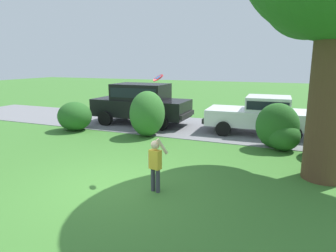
{
  "coord_description": "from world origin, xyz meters",
  "views": [
    {
      "loc": [
        3.79,
        -5.73,
        2.92
      ],
      "look_at": [
        0.52,
        2.08,
        1.1
      ],
      "focal_mm": 32.05,
      "sensor_mm": 36.0,
      "label": 1
    }
  ],
  "objects": [
    {
      "name": "shrub_centre_right",
      "position": [
        5.03,
        4.52,
        0.55
      ],
      "size": [
        1.32,
        1.5,
        1.19
      ],
      "color": "#1E511C",
      "rests_on": "ground"
    },
    {
      "name": "shrub_centre",
      "position": [
        3.45,
        4.83,
        0.69
      ],
      "size": [
        1.48,
        1.28,
        1.57
      ],
      "color": "#286023",
      "rests_on": "ground"
    },
    {
      "name": "parked_suv",
      "position": [
        -2.79,
        6.71,
        1.08
      ],
      "size": [
        4.72,
        2.14,
        1.92
      ],
      "color": "black",
      "rests_on": "ground"
    },
    {
      "name": "child_thrower",
      "position": [
        1.05,
        0.09,
        0.72
      ],
      "size": [
        0.47,
        0.23,
        1.29
      ],
      "color": "#383842",
      "rests_on": "ground"
    },
    {
      "name": "shrub_centre_left",
      "position": [
        -1.49,
        4.78,
        0.9
      ],
      "size": [
        1.35,
        1.61,
        1.8
      ],
      "color": "#33702B",
      "rests_on": "ground"
    },
    {
      "name": "frisbee",
      "position": [
        0.68,
        1.08,
        2.53
      ],
      "size": [
        0.31,
        0.27,
        0.24
      ],
      "color": "red"
    },
    {
      "name": "parked_sedan",
      "position": [
        2.69,
        6.86,
        0.85
      ],
      "size": [
        4.47,
        2.23,
        1.56
      ],
      "color": "white",
      "rests_on": "ground"
    },
    {
      "name": "shrub_near_tree",
      "position": [
        -4.89,
        4.46,
        0.58
      ],
      "size": [
        1.48,
        1.4,
        1.24
      ],
      "color": "#286023",
      "rests_on": "ground"
    },
    {
      "name": "ground_plane",
      "position": [
        0.0,
        0.0,
        0.0
      ],
      "size": [
        80.0,
        80.0,
        0.0
      ],
      "primitive_type": "plane",
      "color": "#3D752D"
    },
    {
      "name": "driveway_strip",
      "position": [
        0.0,
        6.98,
        0.01
      ],
      "size": [
        28.0,
        4.4,
        0.02
      ],
      "primitive_type": "cube",
      "color": "slate",
      "rests_on": "ground"
    }
  ]
}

